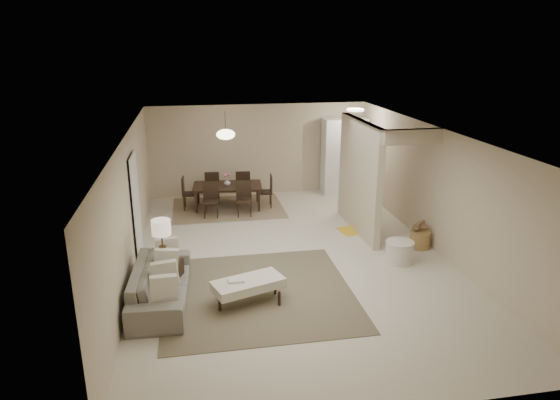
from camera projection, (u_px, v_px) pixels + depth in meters
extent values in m
plane|color=beige|center=(291.00, 257.00, 9.97)|extent=(9.00, 9.00, 0.00)
plane|color=white|center=(291.00, 133.00, 9.21)|extent=(9.00, 9.00, 0.00)
plane|color=#C6B496|center=(259.00, 150.00, 13.81)|extent=(6.00, 0.00, 6.00)
plane|color=#C6B496|center=(130.00, 206.00, 9.08)|extent=(0.00, 9.00, 9.00)
plane|color=#C6B496|center=(436.00, 190.00, 10.09)|extent=(0.00, 9.00, 9.00)
cube|color=#C6B496|center=(359.00, 177.00, 11.06)|extent=(0.15, 2.50, 2.50)
cube|color=black|center=(136.00, 208.00, 9.72)|extent=(0.04, 0.90, 2.04)
cube|color=white|center=(344.00, 156.00, 13.93)|extent=(1.20, 0.55, 2.10)
cylinder|color=white|center=(355.00, 110.00, 12.61)|extent=(0.44, 0.44, 0.05)
cube|color=brown|center=(258.00, 293.00, 8.54)|extent=(3.20, 3.20, 0.01)
imported|color=slate|center=(161.00, 284.00, 8.18)|extent=(2.23, 0.98, 0.64)
cube|color=white|center=(248.00, 284.00, 8.13)|extent=(1.26, 0.87, 0.15)
cylinder|color=black|center=(220.00, 304.00, 7.93)|extent=(0.05, 0.05, 0.26)
cylinder|color=black|center=(279.00, 299.00, 8.09)|extent=(0.05, 0.05, 0.26)
cylinder|color=black|center=(218.00, 293.00, 8.29)|extent=(0.05, 0.05, 0.26)
cylinder|color=black|center=(275.00, 288.00, 8.45)|extent=(0.05, 0.05, 0.26)
cube|color=black|center=(165.00, 277.00, 8.52)|extent=(0.66, 0.66, 0.55)
cylinder|color=#48371F|center=(163.00, 254.00, 8.39)|extent=(0.12, 0.12, 0.30)
cylinder|color=#48371F|center=(162.00, 239.00, 8.31)|extent=(0.03, 0.03, 0.26)
cylinder|color=beige|center=(161.00, 227.00, 8.25)|extent=(0.32, 0.32, 0.26)
cylinder|color=white|center=(399.00, 252.00, 9.68)|extent=(0.55, 0.55, 0.42)
cylinder|color=olive|center=(420.00, 240.00, 10.38)|extent=(0.48, 0.48, 0.36)
cube|color=#8D7757|center=(228.00, 208.00, 12.89)|extent=(2.80, 2.10, 0.01)
imported|color=black|center=(228.00, 197.00, 12.80)|extent=(1.81, 1.11, 0.61)
imported|color=silver|center=(227.00, 182.00, 12.68)|extent=(0.18, 0.18, 0.16)
cube|color=yellow|center=(359.00, 230.00, 11.40)|extent=(0.98, 0.70, 0.01)
cylinder|color=#48371F|center=(225.00, 121.00, 12.21)|extent=(0.02, 0.02, 0.50)
ellipsoid|color=#FFEAC6|center=(226.00, 134.00, 12.31)|extent=(0.46, 0.46, 0.25)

